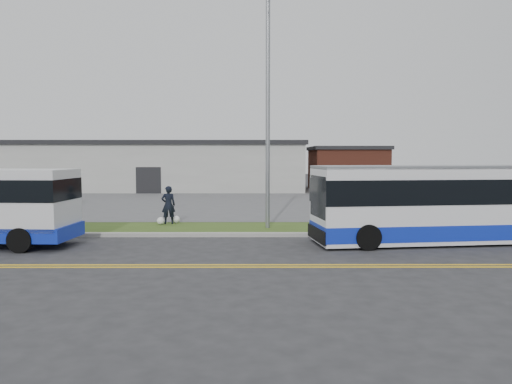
{
  "coord_description": "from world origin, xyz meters",
  "views": [
    {
      "loc": [
        2.47,
        -17.63,
        3.03
      ],
      "look_at": [
        2.52,
        2.48,
        1.6
      ],
      "focal_mm": 35.0,
      "sensor_mm": 36.0,
      "label": 1
    }
  ],
  "objects_px": {
    "streetlight_near": "(268,102)",
    "pedestrian": "(168,205)",
    "parked_car_a": "(35,197)",
    "transit_bus": "(452,204)"
  },
  "relations": [
    {
      "from": "transit_bus",
      "to": "pedestrian",
      "type": "bearing_deg",
      "value": 151.28
    },
    {
      "from": "transit_bus",
      "to": "pedestrian",
      "type": "height_order",
      "value": "transit_bus"
    },
    {
      "from": "streetlight_near",
      "to": "pedestrian",
      "type": "relative_size",
      "value": 5.73
    },
    {
      "from": "parked_car_a",
      "to": "pedestrian",
      "type": "bearing_deg",
      "value": -29.13
    },
    {
      "from": "pedestrian",
      "to": "streetlight_near",
      "type": "bearing_deg",
      "value": 149.11
    },
    {
      "from": "parked_car_a",
      "to": "transit_bus",
      "type": "bearing_deg",
      "value": -21.44
    },
    {
      "from": "streetlight_near",
      "to": "pedestrian",
      "type": "height_order",
      "value": "streetlight_near"
    },
    {
      "from": "transit_bus",
      "to": "pedestrian",
      "type": "xyz_separation_m",
      "value": [
        -10.71,
        4.17,
        -0.44
      ]
    },
    {
      "from": "transit_bus",
      "to": "parked_car_a",
      "type": "relative_size",
      "value": 2.52
    },
    {
      "from": "streetlight_near",
      "to": "transit_bus",
      "type": "xyz_separation_m",
      "value": [
        6.41,
        -2.9,
        -3.86
      ]
    }
  ]
}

